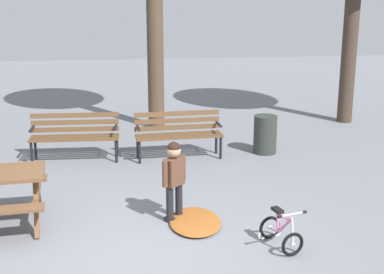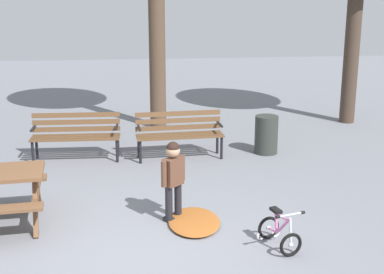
# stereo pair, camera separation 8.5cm
# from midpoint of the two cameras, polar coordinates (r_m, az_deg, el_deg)

# --- Properties ---
(ground) EXTENTS (36.00, 36.00, 0.00)m
(ground) POSITION_cam_midpoint_polar(r_m,az_deg,el_deg) (6.78, -5.32, -11.99)
(ground) COLOR slate
(park_bench_far_left) EXTENTS (1.61, 0.51, 0.85)m
(park_bench_far_left) POSITION_cam_midpoint_polar(r_m,az_deg,el_deg) (10.30, -11.67, 0.47)
(park_bench_far_left) COLOR brown
(park_bench_far_left) RESTS_ON ground
(park_bench_left) EXTENTS (1.63, 0.56, 0.85)m
(park_bench_left) POSITION_cam_midpoint_polar(r_m,az_deg,el_deg) (10.21, -1.09, 0.65)
(park_bench_left) COLOR brown
(park_bench_left) RESTS_ON ground
(child_standing) EXTENTS (0.34, 0.31, 1.12)m
(child_standing) POSITION_cam_midpoint_polar(r_m,az_deg,el_deg) (7.43, -1.62, -3.89)
(child_standing) COLOR black
(child_standing) RESTS_ON ground
(kids_bicycle) EXTENTS (0.49, 0.62, 0.54)m
(kids_bicycle) POSITION_cam_midpoint_polar(r_m,az_deg,el_deg) (6.93, 9.35, -9.67)
(kids_bicycle) COLOR black
(kids_bicycle) RESTS_ON ground
(leaf_pile) EXTENTS (0.74, 1.03, 0.07)m
(leaf_pile) POSITION_cam_midpoint_polar(r_m,az_deg,el_deg) (7.53, 0.55, -8.74)
(leaf_pile) COLOR #9E5623
(leaf_pile) RESTS_ON ground
(trash_bin) EXTENTS (0.44, 0.44, 0.73)m
(trash_bin) POSITION_cam_midpoint_polar(r_m,az_deg,el_deg) (10.60, 7.91, 0.25)
(trash_bin) COLOR #2D332D
(trash_bin) RESTS_ON ground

